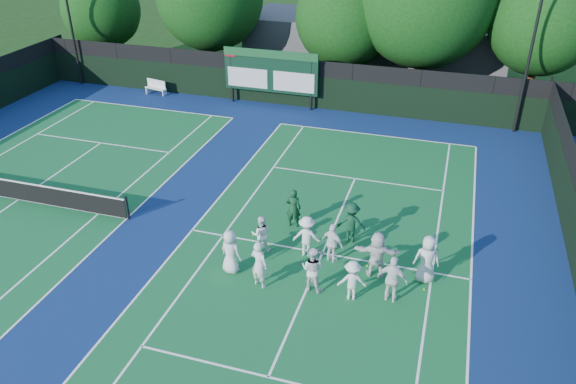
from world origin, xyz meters
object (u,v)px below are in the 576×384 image
(scoreboard, at_px, (271,72))
(coach_left, at_px, (293,208))
(tennis_net, at_px, (16,190))
(bench, at_px, (156,87))

(scoreboard, xyz_separation_m, coach_left, (5.38, -13.04, -1.34))
(scoreboard, height_order, tennis_net, scoreboard)
(scoreboard, bearing_deg, bench, -178.45)
(bench, bearing_deg, coach_left, -43.90)
(tennis_net, bearing_deg, bench, 93.82)
(scoreboard, relative_size, bench, 3.80)
(tennis_net, xyz_separation_m, bench, (-0.96, 14.37, 0.03))
(bench, distance_m, coach_left, 18.50)
(tennis_net, distance_m, bench, 14.40)
(bench, relative_size, coach_left, 0.92)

